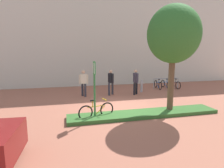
# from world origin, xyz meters

# --- Properties ---
(ground_plane) EXTENTS (60.00, 60.00, 0.00)m
(ground_plane) POSITION_xyz_m (0.00, 0.00, 0.00)
(ground_plane) COLOR #9E5B47
(building_facade) EXTENTS (28.00, 1.20, 10.00)m
(building_facade) POSITION_xyz_m (0.00, 7.40, 5.00)
(building_facade) COLOR beige
(building_facade) RESTS_ON ground
(planter_strip) EXTENTS (7.00, 1.10, 0.16)m
(planter_strip) POSITION_xyz_m (0.65, -1.50, 0.08)
(planter_strip) COLOR #336028
(planter_strip) RESTS_ON ground
(tree_sidewalk) EXTENTS (2.39, 2.39, 4.99)m
(tree_sidewalk) POSITION_xyz_m (2.00, -1.37, 3.65)
(tree_sidewalk) COLOR brown
(tree_sidewalk) RESTS_ON ground
(parking_sign_post) EXTENTS (0.08, 0.36, 2.51)m
(parking_sign_post) POSITION_xyz_m (-1.65, -1.50, 1.64)
(parking_sign_post) COLOR #2D7238
(parking_sign_post) RESTS_ON ground
(bike_at_sign) EXTENTS (1.63, 0.56, 0.86)m
(bike_at_sign) POSITION_xyz_m (-1.55, -1.35, 0.35)
(bike_at_sign) COLOR black
(bike_at_sign) RESTS_ON ground
(bike_rack_cluster) EXTENTS (2.10, 1.66, 0.83)m
(bike_rack_cluster) POSITION_xyz_m (4.96, 4.24, 0.35)
(bike_rack_cluster) COLOR #99999E
(bike_rack_cluster) RESTS_ON ground
(bollard_steel) EXTENTS (0.16, 0.16, 0.90)m
(bollard_steel) POSITION_xyz_m (2.51, 3.36, 0.45)
(bollard_steel) COLOR #ADADB2
(bollard_steel) RESTS_ON ground
(person_suited_navy) EXTENTS (0.37, 0.61, 1.72)m
(person_suited_navy) POSITION_xyz_m (1.78, 2.69, 0.98)
(person_suited_navy) COLOR black
(person_suited_navy) RESTS_ON ground
(person_shirt_blue) EXTENTS (0.61, 0.42, 1.72)m
(person_shirt_blue) POSITION_xyz_m (-1.69, 2.99, 0.98)
(person_shirt_blue) COLOR #2D2D38
(person_shirt_blue) RESTS_ON ground
(person_suited_dark) EXTENTS (0.44, 0.60, 1.72)m
(person_suited_dark) POSITION_xyz_m (0.12, 2.98, 0.98)
(person_suited_dark) COLOR #2D2D38
(person_suited_dark) RESTS_ON ground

